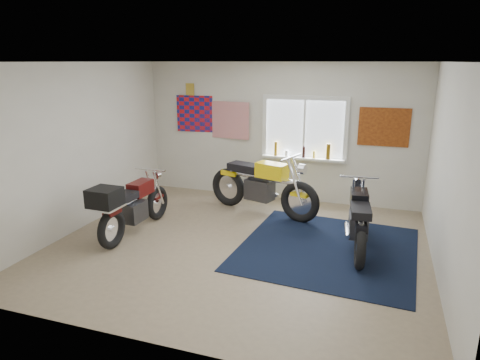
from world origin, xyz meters
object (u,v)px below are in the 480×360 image
(maroon_tourer, at_px, (130,206))
(black_chrome_bike, at_px, (358,221))
(navy_rug, at_px, (327,248))
(yellow_triumph, at_px, (262,187))

(maroon_tourer, bearing_deg, black_chrome_bike, -77.46)
(navy_rug, distance_m, yellow_triumph, 1.89)
(black_chrome_bike, height_order, maroon_tourer, black_chrome_bike)
(navy_rug, xyz_separation_m, yellow_triumph, (-1.36, 1.20, 0.50))
(navy_rug, height_order, yellow_triumph, yellow_triumph)
(yellow_triumph, xyz_separation_m, maroon_tourer, (-1.69, -1.69, -0.00))
(yellow_triumph, height_order, maroon_tourer, yellow_triumph)
(maroon_tourer, bearing_deg, yellow_triumph, -43.22)
(black_chrome_bike, relative_size, maroon_tourer, 1.01)
(maroon_tourer, bearing_deg, navy_rug, -79.15)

